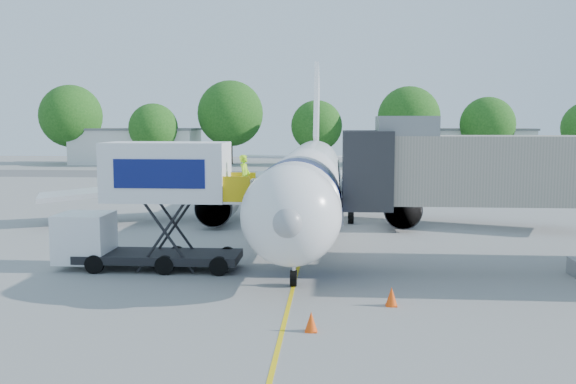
# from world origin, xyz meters

# --- Properties ---
(ground) EXTENTS (160.00, 160.00, 0.00)m
(ground) POSITION_xyz_m (0.00, 0.00, 0.00)
(ground) COLOR gray
(ground) RESTS_ON ground
(guidance_line) EXTENTS (0.15, 70.00, 0.01)m
(guidance_line) POSITION_xyz_m (0.00, 0.00, 0.01)
(guidance_line) COLOR yellow
(guidance_line) RESTS_ON ground
(taxiway_strip) EXTENTS (120.00, 10.00, 0.01)m
(taxiway_strip) POSITION_xyz_m (0.00, 42.00, 0.00)
(taxiway_strip) COLOR #59595B
(taxiway_strip) RESTS_ON ground
(aircraft) EXTENTS (34.17, 37.73, 11.35)m
(aircraft) POSITION_xyz_m (0.00, 4.12, 2.95)
(aircraft) COLOR white
(aircraft) RESTS_ON ground
(jet_bridge) EXTENTS (13.90, 3.20, 6.60)m
(jet_bridge) POSITION_xyz_m (7.99, -7.00, 4.34)
(jet_bridge) COLOR gray
(jet_bridge) RESTS_ON ground
(catering_hiloader) EXTENTS (8.50, 2.44, 5.50)m
(catering_hiloader) POSITION_xyz_m (-6.26, -7.00, 2.76)
(catering_hiloader) COLOR black
(catering_hiloader) RESTS_ON ground
(ground_tug) EXTENTS (4.07, 2.70, 1.49)m
(ground_tug) POSITION_xyz_m (2.73, -15.15, 0.78)
(ground_tug) COLOR white
(ground_tug) RESTS_ON ground
(safety_cone_a) EXTENTS (0.42, 0.42, 0.67)m
(safety_cone_a) POSITION_xyz_m (3.57, -11.94, 0.32)
(safety_cone_a) COLOR #FB4B0D
(safety_cone_a) RESTS_ON ground
(safety_cone_b) EXTENTS (0.40, 0.40, 0.63)m
(safety_cone_b) POSITION_xyz_m (0.88, -14.86, 0.30)
(safety_cone_b) COLOR #FB4B0D
(safety_cone_b) RESTS_ON ground
(outbuilding_left) EXTENTS (18.40, 8.40, 5.30)m
(outbuilding_left) POSITION_xyz_m (-28.00, 60.00, 2.66)
(outbuilding_left) COLOR silver
(outbuilding_left) RESTS_ON ground
(outbuilding_right) EXTENTS (16.40, 7.40, 5.30)m
(outbuilding_right) POSITION_xyz_m (22.00, 62.00, 2.66)
(outbuilding_right) COLOR silver
(outbuilding_right) RESTS_ON ground
(tree_a) EXTENTS (9.15, 9.15, 11.66)m
(tree_a) POSITION_xyz_m (-37.29, 58.62, 7.08)
(tree_a) COLOR #382314
(tree_a) RESTS_ON ground
(tree_b) EXTENTS (6.95, 6.95, 8.87)m
(tree_b) POSITION_xyz_m (-24.20, 56.01, 5.38)
(tree_b) COLOR #382314
(tree_b) RESTS_ON ground
(tree_c) EXTENTS (9.64, 9.64, 12.30)m
(tree_c) POSITION_xyz_m (-13.78, 60.09, 7.47)
(tree_c) COLOR #382314
(tree_c) RESTS_ON ground
(tree_d) EXTENTS (7.32, 7.32, 9.34)m
(tree_d) POSITION_xyz_m (-1.06, 58.38, 5.67)
(tree_d) COLOR #382314
(tree_d) RESTS_ON ground
(tree_e) EXTENTS (8.84, 8.84, 11.28)m
(tree_e) POSITION_xyz_m (12.02, 58.58, 6.85)
(tree_e) COLOR #382314
(tree_e) RESTS_ON ground
(tree_f) EXTENTS (7.64, 7.64, 9.74)m
(tree_f) POSITION_xyz_m (22.87, 58.10, 5.91)
(tree_f) COLOR #382314
(tree_f) RESTS_ON ground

